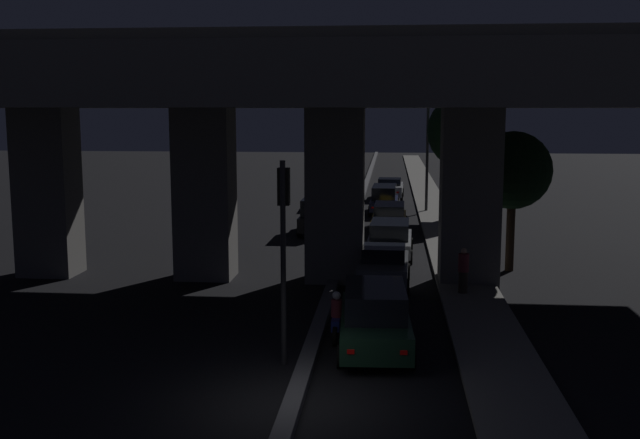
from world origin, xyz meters
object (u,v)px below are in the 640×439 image
Objects in this scene: street_lamp at (423,141)px; car_taxi_yellow_fourth at (389,217)px; car_dark_green_lead at (375,317)px; car_black_lead_oncoming at (318,215)px; car_silver_sixth at (390,188)px; pedestrian_on_sidewalk at (463,271)px; car_silver_third at (390,238)px; car_black_second_oncoming at (334,193)px; traffic_light_left_of_median at (284,227)px; car_dark_blue_fifth at (384,199)px; motorcycle_blue_filtering_near at (336,319)px; car_grey_second at (384,266)px.

street_lamp reaches higher than car_taxi_yellow_fourth.
car_black_lead_oncoming is at bearing 7.51° from car_dark_green_lead.
pedestrian_on_sidewalk is at bearing -172.86° from car_silver_sixth.
pedestrian_on_sidewalk is at bearing -157.74° from car_silver_third.
pedestrian_on_sidewalk is (6.37, -24.31, -0.02)m from car_black_second_oncoming.
traffic_light_left_of_median is 0.68× the size of street_lamp.
motorcycle_blue_filtering_near is (-1.12, -26.69, -0.34)m from car_dark_blue_fifth.
pedestrian_on_sidewalk reaches higher than car_silver_third.
car_black_second_oncoming reaches higher than car_taxi_yellow_fourth.
car_black_lead_oncoming is 2.80× the size of pedestrian_on_sidewalk.
car_dark_blue_fifth reaches higher than motorcycle_blue_filtering_near.
car_black_second_oncoming is (-3.57, 23.09, 0.18)m from car_grey_second.
car_silver_third is (2.71, 14.45, -2.75)m from traffic_light_left_of_median.
car_dark_blue_fifth is at bearing -2.06° from motorcycle_blue_filtering_near.
traffic_light_left_of_median reaches higher than car_silver_third.
car_grey_second is 0.85× the size of car_dark_blue_fifth.
traffic_light_left_of_median is 29.80m from street_lamp.
car_black_lead_oncoming is at bearing 18.62° from car_grey_second.
car_silver_third is at bearing 110.38° from pedestrian_on_sidewalk.
car_silver_third is (0.21, 5.74, 0.07)m from car_grey_second.
motorcycle_blue_filtering_near is (-1.50, -12.29, -0.25)m from car_silver_third.
car_dark_green_lead is at bearing 29.77° from traffic_light_left_of_median.
traffic_light_left_of_median is at bearing 171.27° from car_silver_third.
car_black_lead_oncoming is (-3.44, 19.40, 0.09)m from car_dark_green_lead.
pedestrian_on_sidewalk reaches higher than motorcycle_blue_filtering_near.
car_black_lead_oncoming reaches higher than pedestrian_on_sidewalk.
car_dark_green_lead is 3.00× the size of pedestrian_on_sidewalk.
street_lamp is 1.62× the size of car_taxi_yellow_fourth.
car_silver_third is at bearing -6.62° from motorcycle_blue_filtering_near.
car_silver_sixth is at bearing 167.36° from car_black_lead_oncoming.
car_dark_green_lead reaches higher than motorcycle_blue_filtering_near.
car_grey_second is (-2.22, -20.70, -3.81)m from street_lamp.
street_lamp is at bearing -6.99° from motorcycle_blue_filtering_near.
pedestrian_on_sidewalk is (2.97, 6.16, 0.03)m from car_dark_green_lead.
car_dark_blue_fifth is at bearing 3.73° from car_taxi_yellow_fourth.
car_taxi_yellow_fourth is (-2.04, -8.01, -3.76)m from street_lamp.
car_silver_sixth is 2.49× the size of motorcycle_blue_filtering_near.
car_dark_blue_fifth is 4.50m from car_black_second_oncoming.
car_silver_third is 6.95m from car_taxi_yellow_fourth.
car_black_lead_oncoming is at bearing -123.92° from street_lamp.
car_silver_third reaches higher than car_silver_sixth.
car_black_second_oncoming is (-5.79, 2.38, -3.63)m from street_lamp.
street_lamp is at bearing -13.22° from car_taxi_yellow_fourth.
car_black_lead_oncoming is (-5.83, -8.68, -3.59)m from street_lamp.
street_lamp is 1.60× the size of car_dark_blue_fifth.
traffic_light_left_of_median is 1.30× the size of car_grey_second.
car_black_lead_oncoming is 2.37× the size of motorcycle_blue_filtering_near.
car_silver_third is 1.05× the size of car_black_lead_oncoming.
car_black_lead_oncoming is at bearing 7.48° from motorcycle_blue_filtering_near.
street_lamp is at bearing 91.51° from pedestrian_on_sidewalk.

